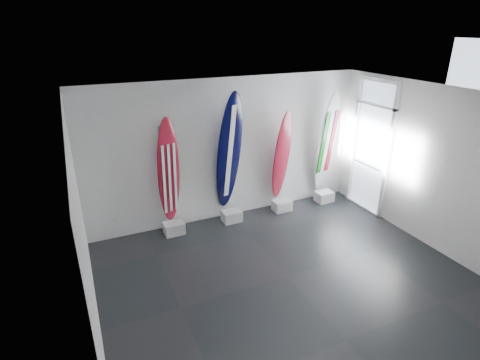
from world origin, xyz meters
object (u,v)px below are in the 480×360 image
surfboard_navy (229,153)px  surfboard_italy (326,142)px  surfboard_usa (169,171)px  surfboard_swiss (282,156)px

surfboard_navy → surfboard_italy: 2.41m
surfboard_navy → surfboard_italy: surfboard_navy is taller
surfboard_usa → surfboard_navy: bearing=-17.3°
surfboard_usa → surfboard_italy: size_ratio=0.89×
surfboard_navy → surfboard_swiss: 1.27m
surfboard_usa → surfboard_italy: 3.69m
surfboard_swiss → surfboard_italy: 1.18m
surfboard_navy → surfboard_swiss: surfboard_navy is taller
surfboard_navy → surfboard_swiss: (1.25, 0.00, -0.25)m
surfboard_italy → surfboard_swiss: bearing=168.8°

